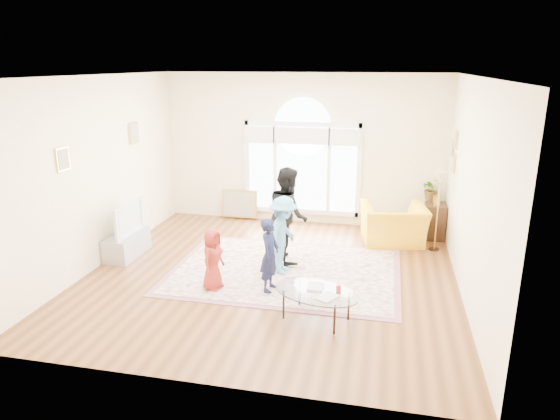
% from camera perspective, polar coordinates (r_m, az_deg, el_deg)
% --- Properties ---
extents(ground, '(6.00, 6.00, 0.00)m').
position_cam_1_polar(ground, '(8.35, -1.10, -7.46)').
color(ground, '#553016').
rests_on(ground, ground).
extents(room_shell, '(6.00, 6.00, 6.00)m').
position_cam_1_polar(room_shell, '(10.56, 2.47, 6.56)').
color(room_shell, '#FBF1C6').
rests_on(room_shell, ground).
extents(area_rug, '(3.60, 2.60, 0.02)m').
position_cam_1_polar(area_rug, '(8.49, 0.61, -6.95)').
color(area_rug, beige).
rests_on(area_rug, ground).
extents(rug_border, '(3.80, 2.80, 0.01)m').
position_cam_1_polar(rug_border, '(8.49, 0.61, -6.97)').
color(rug_border, '#965C6C').
rests_on(rug_border, ground).
extents(tv_console, '(0.45, 1.00, 0.42)m').
position_cam_1_polar(tv_console, '(9.50, -17.07, -3.82)').
color(tv_console, '#989BA1').
rests_on(tv_console, ground).
extents(television, '(0.17, 1.02, 0.59)m').
position_cam_1_polar(television, '(9.34, -17.29, -0.92)').
color(television, black).
rests_on(television, tv_console).
extents(coffee_table, '(1.40, 1.14, 0.54)m').
position_cam_1_polar(coffee_table, '(6.86, 4.18, -9.37)').
color(coffee_table, silver).
rests_on(coffee_table, ground).
extents(armchair, '(1.35, 1.23, 0.76)m').
position_cam_1_polar(armchair, '(9.87, 12.84, -1.66)').
color(armchair, yellow).
rests_on(armchair, ground).
extents(side_cabinet, '(0.40, 0.50, 0.70)m').
position_cam_1_polar(side_cabinet, '(10.42, 17.24, -1.22)').
color(side_cabinet, black).
rests_on(side_cabinet, ground).
extents(floor_lamp, '(0.26, 0.26, 1.51)m').
position_cam_1_polar(floor_lamp, '(9.50, 17.83, 2.89)').
color(floor_lamp, black).
rests_on(floor_lamp, ground).
extents(plant_pedestal, '(0.20, 0.20, 0.70)m').
position_cam_1_polar(plant_pedestal, '(10.73, 16.68, -0.66)').
color(plant_pedestal, white).
rests_on(plant_pedestal, ground).
extents(potted_plant, '(0.52, 0.49, 0.46)m').
position_cam_1_polar(potted_plant, '(10.59, 16.94, 2.34)').
color(potted_plant, '#33722D').
rests_on(potted_plant, plant_pedestal).
extents(leaning_picture, '(0.80, 0.14, 0.62)m').
position_cam_1_polar(leaning_picture, '(11.32, -4.60, -0.98)').
color(leaning_picture, tan).
rests_on(leaning_picture, ground).
extents(child_red, '(0.39, 0.52, 0.96)m').
position_cam_1_polar(child_red, '(7.74, -7.70, -5.57)').
color(child_red, maroon).
rests_on(child_red, area_rug).
extents(child_navy, '(0.32, 0.45, 1.15)m').
position_cam_1_polar(child_navy, '(7.58, -1.18, -5.15)').
color(child_navy, '#171B3D').
rests_on(child_navy, area_rug).
extents(child_black, '(0.91, 1.00, 1.67)m').
position_cam_1_polar(child_black, '(8.65, 0.92, -0.53)').
color(child_black, black).
rests_on(child_black, area_rug).
extents(child_blue, '(0.58, 0.89, 1.30)m').
position_cam_1_polar(child_blue, '(8.19, 0.37, -2.89)').
color(child_blue, '#59A4D6').
rests_on(child_blue, area_rug).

